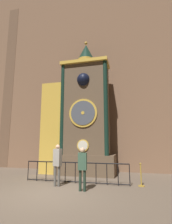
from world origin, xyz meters
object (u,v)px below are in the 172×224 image
Objects in this scene: clock_tower at (79,116)px; visitor_near at (57,161)px; stanchion_post at (141,179)px; visitor_far at (82,165)px.

clock_tower reaches higher than visitor_near.
clock_tower reaches higher than stanchion_post.
visitor_near is (-0.08, -3.03, -2.43)m from clock_tower.
visitor_far is at bearing -6.03° from visitor_near.
stanchion_post is (2.29, 1.36, -0.69)m from visitor_far.
visitor_far is 1.69× the size of stanchion_post.
clock_tower is 5.12× the size of visitor_far.
clock_tower is 5.18m from stanchion_post.
stanchion_post is at bearing 27.95° from visitor_near.
clock_tower is at bearing 103.02° from visitor_far.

